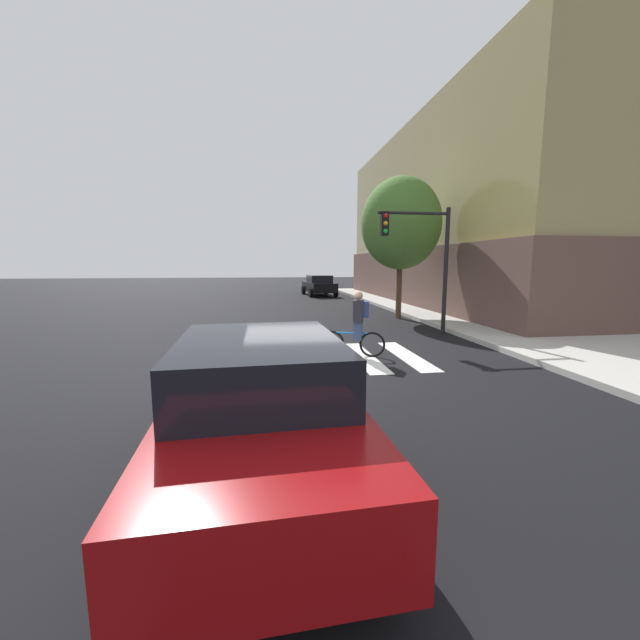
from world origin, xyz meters
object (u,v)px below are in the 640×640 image
(sedan_mid, at_px, (319,285))
(street_tree_near, at_px, (401,224))
(cyclist, at_px, (357,324))
(traffic_light_near, at_px, (423,249))
(sedan_near, at_px, (260,405))
(fire_hydrant, at_px, (434,303))
(manhole_cover, at_px, (319,387))

(sedan_mid, xyz_separation_m, street_tree_near, (1.75, -12.60, 3.28))
(sedan_mid, height_order, cyclist, cyclist)
(traffic_light_near, height_order, street_tree_near, street_tree_near)
(sedan_near, distance_m, fire_hydrant, 15.33)
(sedan_mid, bearing_deg, fire_hydrant, -71.11)
(sedan_near, relative_size, fire_hydrant, 6.00)
(manhole_cover, height_order, sedan_mid, sedan_mid)
(sedan_mid, distance_m, street_tree_near, 13.13)
(sedan_near, height_order, traffic_light_near, traffic_light_near)
(manhole_cover, bearing_deg, cyclist, 60.72)
(sedan_near, height_order, street_tree_near, street_tree_near)
(manhole_cover, relative_size, fire_hydrant, 0.82)
(fire_hydrant, relative_size, street_tree_near, 0.13)
(cyclist, height_order, traffic_light_near, traffic_light_near)
(sedan_mid, relative_size, fire_hydrant, 5.87)
(sedan_near, distance_m, traffic_light_near, 9.84)
(traffic_light_near, bearing_deg, cyclist, -135.97)
(sedan_mid, relative_size, street_tree_near, 0.76)
(manhole_cover, relative_size, street_tree_near, 0.11)
(cyclist, bearing_deg, fire_hydrant, 53.94)
(sedan_near, xyz_separation_m, cyclist, (2.38, 5.28, 0.02))
(street_tree_near, bearing_deg, sedan_mid, 97.93)
(manhole_cover, height_order, cyclist, cyclist)
(manhole_cover, height_order, sedan_near, sedan_near)
(street_tree_near, bearing_deg, sedan_near, -116.22)
(manhole_cover, height_order, street_tree_near, street_tree_near)
(cyclist, bearing_deg, manhole_cover, -119.28)
(sedan_near, xyz_separation_m, fire_hydrant, (8.04, 13.05, -0.29))
(fire_hydrant, height_order, street_tree_near, street_tree_near)
(fire_hydrant, xyz_separation_m, street_tree_near, (-2.17, -1.13, 3.53))
(sedan_near, bearing_deg, manhole_cover, 69.96)
(sedan_near, height_order, sedan_mid, sedan_near)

